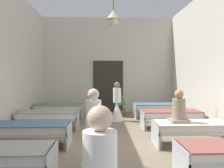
{
  "coord_description": "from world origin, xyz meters",
  "views": [
    {
      "loc": [
        -0.22,
        -5.66,
        1.73
      ],
      "look_at": [
        0.0,
        0.37,
        1.5
      ],
      "focal_mm": 37.71,
      "sensor_mm": 36.0,
      "label": 1
    }
  ],
  "objects_px": {
    "bed_right_row_2": "(193,127)",
    "nurse_mid_aisle": "(94,138)",
    "bed_left_row_3": "(49,115)",
    "potted_plant": "(120,101)",
    "patient_seated_primary": "(179,110)",
    "bed_left_row_2": "(30,129)",
    "bed_right_row_4": "(158,107)",
    "bed_left_row_4": "(60,107)",
    "nurse_far_aisle": "(117,107)",
    "bed_right_row_3": "(171,115)"
  },
  "relations": [
    {
      "from": "bed_left_row_3",
      "to": "patient_seated_primary",
      "type": "xyz_separation_m",
      "value": [
        3.61,
        -1.88,
        0.43
      ]
    },
    {
      "from": "bed_left_row_2",
      "to": "bed_right_row_3",
      "type": "relative_size",
      "value": 1.0
    },
    {
      "from": "bed_left_row_3",
      "to": "bed_right_row_4",
      "type": "relative_size",
      "value": 1.0
    },
    {
      "from": "bed_right_row_4",
      "to": "patient_seated_primary",
      "type": "bearing_deg",
      "value": -95.32
    },
    {
      "from": "bed_left_row_3",
      "to": "bed_left_row_2",
      "type": "bearing_deg",
      "value": -90.0
    },
    {
      "from": "bed_right_row_2",
      "to": "bed_left_row_3",
      "type": "bearing_deg",
      "value": 154.55
    },
    {
      "from": "bed_right_row_2",
      "to": "bed_left_row_4",
      "type": "bearing_deg",
      "value": 136.41
    },
    {
      "from": "bed_left_row_4",
      "to": "bed_right_row_4",
      "type": "height_order",
      "value": "same"
    },
    {
      "from": "bed_right_row_3",
      "to": "patient_seated_primary",
      "type": "bearing_deg",
      "value": -100.56
    },
    {
      "from": "bed_left_row_2",
      "to": "bed_left_row_3",
      "type": "distance_m",
      "value": 1.88
    },
    {
      "from": "bed_left_row_3",
      "to": "patient_seated_primary",
      "type": "bearing_deg",
      "value": -27.47
    },
    {
      "from": "nurse_mid_aisle",
      "to": "nurse_far_aisle",
      "type": "relative_size",
      "value": 1.0
    },
    {
      "from": "nurse_far_aisle",
      "to": "patient_seated_primary",
      "type": "bearing_deg",
      "value": 105.86
    },
    {
      "from": "bed_right_row_4",
      "to": "nurse_far_aisle",
      "type": "height_order",
      "value": "nurse_far_aisle"
    },
    {
      "from": "bed_right_row_3",
      "to": "nurse_mid_aisle",
      "type": "distance_m",
      "value": 3.89
    },
    {
      "from": "nurse_mid_aisle",
      "to": "bed_left_row_3",
      "type": "bearing_deg",
      "value": 63.3
    },
    {
      "from": "bed_left_row_2",
      "to": "patient_seated_primary",
      "type": "xyz_separation_m",
      "value": [
        3.61,
        0.01,
        0.43
      ]
    },
    {
      "from": "potted_plant",
      "to": "bed_right_row_3",
      "type": "bearing_deg",
      "value": -55.92
    },
    {
      "from": "bed_left_row_2",
      "to": "bed_right_row_3",
      "type": "xyz_separation_m",
      "value": [
        3.96,
        1.88,
        0.0
      ]
    },
    {
      "from": "bed_left_row_3",
      "to": "bed_right_row_3",
      "type": "height_order",
      "value": "same"
    },
    {
      "from": "bed_right_row_4",
      "to": "bed_left_row_4",
      "type": "bearing_deg",
      "value": 180.0
    },
    {
      "from": "patient_seated_primary",
      "to": "potted_plant",
      "type": "distance_m",
      "value": 4.26
    },
    {
      "from": "bed_left_row_3",
      "to": "nurse_mid_aisle",
      "type": "bearing_deg",
      "value": -62.96
    },
    {
      "from": "bed_left_row_2",
      "to": "potted_plant",
      "type": "xyz_separation_m",
      "value": [
        2.46,
        4.1,
        0.2
      ]
    },
    {
      "from": "bed_left_row_4",
      "to": "bed_right_row_3",
      "type": "bearing_deg",
      "value": -25.45
    },
    {
      "from": "bed_right_row_4",
      "to": "potted_plant",
      "type": "distance_m",
      "value": 1.55
    },
    {
      "from": "nurse_far_aisle",
      "to": "bed_left_row_4",
      "type": "bearing_deg",
      "value": -21.25
    },
    {
      "from": "bed_right_row_4",
      "to": "nurse_far_aisle",
      "type": "distance_m",
      "value": 1.79
    },
    {
      "from": "nurse_mid_aisle",
      "to": "nurse_far_aisle",
      "type": "xyz_separation_m",
      "value": [
        0.71,
        4.38,
        0.0
      ]
    },
    {
      "from": "bed_left_row_3",
      "to": "bed_left_row_4",
      "type": "height_order",
      "value": "same"
    },
    {
      "from": "bed_left_row_3",
      "to": "potted_plant",
      "type": "height_order",
      "value": "potted_plant"
    },
    {
      "from": "bed_left_row_2",
      "to": "bed_right_row_3",
      "type": "bearing_deg",
      "value": 25.45
    },
    {
      "from": "bed_left_row_2",
      "to": "nurse_far_aisle",
      "type": "bearing_deg",
      "value": 54.52
    },
    {
      "from": "bed_left_row_2",
      "to": "nurse_mid_aisle",
      "type": "bearing_deg",
      "value": -37.12
    },
    {
      "from": "patient_seated_primary",
      "to": "bed_right_row_4",
      "type": "bearing_deg",
      "value": 84.68
    },
    {
      "from": "patient_seated_primary",
      "to": "potted_plant",
      "type": "height_order",
      "value": "patient_seated_primary"
    },
    {
      "from": "bed_right_row_2",
      "to": "bed_right_row_3",
      "type": "relative_size",
      "value": 1.0
    },
    {
      "from": "bed_right_row_3",
      "to": "bed_right_row_2",
      "type": "bearing_deg",
      "value": -90.0
    },
    {
      "from": "bed_right_row_3",
      "to": "nurse_far_aisle",
      "type": "xyz_separation_m",
      "value": [
        -1.69,
        1.3,
        0.09
      ]
    },
    {
      "from": "bed_right_row_2",
      "to": "potted_plant",
      "type": "xyz_separation_m",
      "value": [
        -1.5,
        4.1,
        0.2
      ]
    },
    {
      "from": "nurse_mid_aisle",
      "to": "potted_plant",
      "type": "distance_m",
      "value": 5.36
    },
    {
      "from": "bed_left_row_2",
      "to": "bed_right_row_2",
      "type": "bearing_deg",
      "value": 0.0
    },
    {
      "from": "nurse_far_aisle",
      "to": "potted_plant",
      "type": "distance_m",
      "value": 0.94
    },
    {
      "from": "bed_right_row_2",
      "to": "nurse_mid_aisle",
      "type": "xyz_separation_m",
      "value": [
        -2.39,
        -1.19,
        0.09
      ]
    },
    {
      "from": "bed_right_row_3",
      "to": "potted_plant",
      "type": "relative_size",
      "value": 1.72
    },
    {
      "from": "bed_right_row_3",
      "to": "bed_left_row_4",
      "type": "distance_m",
      "value": 4.39
    },
    {
      "from": "bed_right_row_4",
      "to": "bed_left_row_2",
      "type": "bearing_deg",
      "value": -136.41
    },
    {
      "from": "nurse_far_aisle",
      "to": "bed_right_row_3",
      "type": "bearing_deg",
      "value": 135.34
    },
    {
      "from": "bed_left_row_4",
      "to": "bed_right_row_4",
      "type": "distance_m",
      "value": 3.96
    },
    {
      "from": "bed_left_row_2",
      "to": "bed_left_row_4",
      "type": "relative_size",
      "value": 1.0
    }
  ]
}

